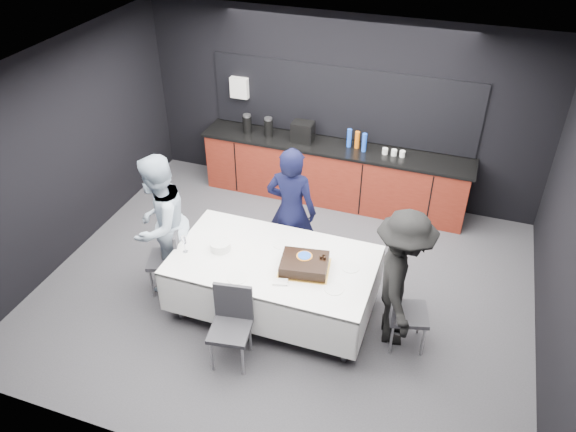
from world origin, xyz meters
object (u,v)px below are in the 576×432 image
object	(u,v)px
chair_right	(402,308)
person_center	(291,211)
chair_near	(232,320)
person_right	(401,280)
party_table	(274,268)
cake_assembly	(304,264)
plate_stack	(220,246)
champagne_flute	(184,241)
chair_left	(171,254)
person_left	(160,224)

from	to	relation	value
chair_right	person_center	bearing A→B (deg)	150.83
chair_near	person_right	world-z (taller)	person_right
party_table	chair_right	xyz separation A→B (m)	(1.50, -0.04, -0.11)
cake_assembly	person_right	distance (m)	1.06
plate_stack	chair_near	xyz separation A→B (m)	(0.48, -0.79, -0.30)
champagne_flute	chair_left	distance (m)	0.53
champagne_flute	chair_near	world-z (taller)	champagne_flute
plate_stack	chair_near	bearing A→B (deg)	-58.84
cake_assembly	person_center	size ratio (longest dim) A/B	0.35
party_table	champagne_flute	distance (m)	1.08
plate_stack	person_right	world-z (taller)	person_right
party_table	person_right	distance (m)	1.46
party_table	chair_left	size ratio (longest dim) A/B	2.51
champagne_flute	cake_assembly	bearing A→B (deg)	6.39
cake_assembly	person_center	world-z (taller)	person_center
party_table	person_center	world-z (taller)	person_center
person_center	person_left	bearing A→B (deg)	29.48
plate_stack	chair_right	size ratio (longest dim) A/B	0.26
cake_assembly	champagne_flute	world-z (taller)	champagne_flute
champagne_flute	party_table	bearing A→B (deg)	11.71
chair_right	chair_near	world-z (taller)	same
person_left	chair_near	bearing A→B (deg)	59.11
plate_stack	person_center	size ratio (longest dim) A/B	0.13
chair_left	person_right	size ratio (longest dim) A/B	0.55
chair_left	chair_near	size ratio (longest dim) A/B	1.00
chair_near	chair_left	bearing A→B (deg)	146.07
chair_right	champagne_flute	bearing A→B (deg)	-176.14
chair_left	person_right	xyz separation A→B (m)	(2.76, 0.10, 0.31)
person_right	champagne_flute	bearing A→B (deg)	83.85
chair_left	chair_right	distance (m)	2.82
party_table	chair_left	world-z (taller)	chair_left
chair_right	person_center	xyz separation A→B (m)	(-1.58, 0.88, 0.35)
plate_stack	champagne_flute	xyz separation A→B (m)	(-0.36, -0.18, 0.11)
person_center	person_left	xyz separation A→B (m)	(-1.39, -0.82, 0.02)
person_center	person_right	size ratio (longest dim) A/B	1.04
cake_assembly	person_right	world-z (taller)	person_right
champagne_flute	person_right	size ratio (longest dim) A/B	0.13
party_table	cake_assembly	distance (m)	0.44
plate_stack	chair_left	xyz separation A→B (m)	(-0.67, -0.02, -0.30)
person_left	chair_left	bearing A→B (deg)	67.21
person_left	person_right	world-z (taller)	person_left
chair_near	person_left	distance (m)	1.59
cake_assembly	plate_stack	bearing A→B (deg)	178.76
party_table	chair_near	size ratio (longest dim) A/B	2.51
cake_assembly	person_left	size ratio (longest dim) A/B	0.34
party_table	person_center	size ratio (longest dim) A/B	1.31
cake_assembly	chair_left	world-z (taller)	cake_assembly
cake_assembly	chair_left	bearing A→B (deg)	179.82
party_table	person_right	world-z (taller)	person_right
party_table	chair_left	xyz separation A→B (m)	(-1.32, -0.05, -0.11)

